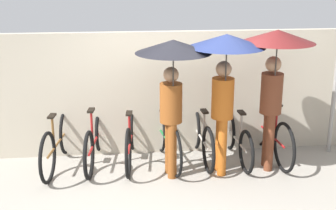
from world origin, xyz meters
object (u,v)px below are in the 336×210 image
(parked_bicycle_0, at_px, (58,142))
(parked_bicycle_1, at_px, (95,140))
(pedestrian_center, at_px, (225,65))
(parked_bicycle_4, at_px, (201,137))
(parked_bicycle_2, at_px, (131,139))
(pedestrian_trailing, at_px, (275,61))
(parked_bicycle_6, at_px, (270,134))
(pedestrian_leading, at_px, (173,70))
(parked_bicycle_5, at_px, (237,139))
(parked_bicycle_3, at_px, (167,138))

(parked_bicycle_0, bearing_deg, parked_bicycle_1, -75.66)
(pedestrian_center, bearing_deg, parked_bicycle_4, -71.49)
(parked_bicycle_2, bearing_deg, pedestrian_trailing, -99.18)
(parked_bicycle_6, height_order, pedestrian_trailing, pedestrian_trailing)
(parked_bicycle_1, relative_size, pedestrian_trailing, 0.83)
(pedestrian_leading, distance_m, pedestrian_center, 0.74)
(parked_bicycle_1, height_order, parked_bicycle_4, parked_bicycle_1)
(pedestrian_center, height_order, pedestrian_trailing, pedestrian_trailing)
(parked_bicycle_4, xyz_separation_m, pedestrian_trailing, (0.94, -0.52, 1.32))
(pedestrian_leading, bearing_deg, parked_bicycle_5, -159.17)
(parked_bicycle_2, distance_m, pedestrian_trailing, 2.49)
(parked_bicycle_0, relative_size, pedestrian_center, 0.87)
(parked_bicycle_1, distance_m, parked_bicycle_3, 1.12)
(parked_bicycle_6, height_order, pedestrian_leading, pedestrian_leading)
(parked_bicycle_1, xyz_separation_m, parked_bicycle_4, (1.67, -0.02, -0.01))
(parked_bicycle_0, xyz_separation_m, parked_bicycle_6, (3.34, 0.01, 0.01))
(parked_bicycle_0, relative_size, parked_bicycle_2, 1.01)
(parked_bicycle_4, xyz_separation_m, parked_bicycle_6, (1.11, -0.03, 0.03))
(parked_bicycle_2, bearing_deg, parked_bicycle_1, 94.76)
(parked_bicycle_1, height_order, parked_bicycle_2, parked_bicycle_1)
(parked_bicycle_0, relative_size, parked_bicycle_5, 1.12)
(parked_bicycle_0, xyz_separation_m, pedestrian_trailing, (3.17, -0.48, 1.30))
(parked_bicycle_1, xyz_separation_m, pedestrian_leading, (1.14, -0.65, 1.24))
(parked_bicycle_1, xyz_separation_m, pedestrian_center, (1.87, -0.64, 1.29))
(parked_bicycle_0, distance_m, pedestrian_leading, 2.17)
(parked_bicycle_5, bearing_deg, parked_bicycle_2, 84.41)
(parked_bicycle_6, relative_size, pedestrian_center, 0.89)
(parked_bicycle_3, bearing_deg, pedestrian_center, -134.07)
(pedestrian_center, bearing_deg, parked_bicycle_2, -25.15)
(parked_bicycle_5, relative_size, pedestrian_leading, 0.80)
(parked_bicycle_3, height_order, pedestrian_center, pedestrian_center)
(pedestrian_trailing, bearing_deg, pedestrian_leading, 8.95)
(parked_bicycle_6, bearing_deg, pedestrian_trailing, 157.11)
(parked_bicycle_2, height_order, parked_bicycle_5, parked_bicycle_5)
(parked_bicycle_3, height_order, pedestrian_trailing, pedestrian_trailing)
(parked_bicycle_0, xyz_separation_m, parked_bicycle_5, (2.78, -0.04, -0.04))
(parked_bicycle_1, height_order, pedestrian_trailing, pedestrian_trailing)
(parked_bicycle_1, xyz_separation_m, parked_bicycle_5, (2.23, -0.10, -0.02))
(parked_bicycle_2, relative_size, parked_bicycle_4, 1.07)
(parked_bicycle_0, bearing_deg, parked_bicycle_4, -80.92)
(parked_bicycle_3, relative_size, parked_bicycle_5, 1.07)
(parked_bicycle_4, height_order, parked_bicycle_5, parked_bicycle_5)
(parked_bicycle_2, bearing_deg, parked_bicycle_5, -87.73)
(parked_bicycle_2, relative_size, pedestrian_center, 0.86)
(parked_bicycle_0, relative_size, parked_bicycle_1, 1.02)
(pedestrian_leading, bearing_deg, pedestrian_center, 175.14)
(parked_bicycle_3, xyz_separation_m, parked_bicycle_5, (1.11, -0.02, -0.04))
(parked_bicycle_2, relative_size, pedestrian_trailing, 0.85)
(parked_bicycle_1, distance_m, pedestrian_leading, 1.80)
(parked_bicycle_5, distance_m, pedestrian_leading, 1.76)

